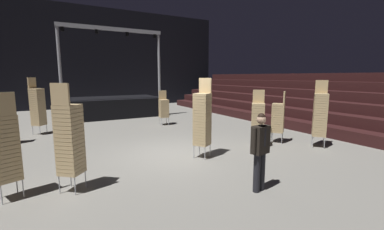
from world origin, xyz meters
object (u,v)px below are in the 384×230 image
chair_stack_front_left (202,118)px  chair_stack_rear_right (164,108)px  chair_stack_mid_right (38,106)px  chair_stack_mid_left (258,119)px  chair_stack_aisle_left (3,121)px  man_with_tie (260,148)px  chair_stack_rear_left (69,138)px  chair_stack_rear_centre (5,147)px  chair_stack_mid_centre (278,117)px  chair_stack_front_right (320,114)px  stage_riser (111,106)px

chair_stack_front_left → chair_stack_rear_right: 5.77m
chair_stack_front_left → chair_stack_mid_right: same height
chair_stack_mid_left → chair_stack_aisle_left: bearing=11.3°
chair_stack_front_left → chair_stack_rear_right: (1.12, 5.65, -0.34)m
chair_stack_mid_left → man_with_tie: bearing=90.3°
man_with_tie → chair_stack_mid_left: bearing=-143.8°
chair_stack_rear_left → chair_stack_rear_centre: size_ratio=1.08×
chair_stack_mid_left → chair_stack_rear_centre: (-7.27, -0.43, 0.08)m
chair_stack_rear_centre → chair_stack_mid_right: bearing=64.8°
chair_stack_front_left → chair_stack_rear_left: size_ratio=1.04×
chair_stack_mid_right → chair_stack_rear_centre: 6.71m
man_with_tie → chair_stack_mid_right: (-4.37, 8.97, 0.25)m
man_with_tie → chair_stack_mid_centre: (3.65, 2.82, -0.01)m
man_with_tie → chair_stack_front_right: bearing=-170.7°
stage_riser → chair_stack_rear_right: bearing=-68.3°
stage_riser → chair_stack_rear_centre: bearing=-112.2°
chair_stack_rear_left → chair_stack_rear_right: 7.97m
stage_riser → chair_stack_mid_centre: 10.79m
chair_stack_mid_right → chair_stack_rear_centre: chair_stack_mid_right is taller
chair_stack_mid_right → chair_stack_rear_left: (0.76, -6.94, -0.04)m
stage_riser → chair_stack_rear_right: (1.78, -4.47, 0.25)m
chair_stack_mid_left → chair_stack_mid_centre: chair_stack_mid_left is taller
chair_stack_mid_right → chair_stack_rear_right: size_ratio=1.38×
chair_stack_rear_left → chair_stack_mid_right: bearing=136.6°
man_with_tie → chair_stack_aisle_left: size_ratio=0.97×
stage_riser → chair_stack_rear_right: 4.81m
chair_stack_front_right → chair_stack_mid_right: chair_stack_mid_right is taller
man_with_tie → chair_stack_mid_right: 9.98m
chair_stack_mid_right → chair_stack_rear_left: chair_stack_mid_right is taller
chair_stack_mid_left → chair_stack_rear_left: size_ratio=0.86×
man_with_tie → chair_stack_front_right: 4.74m
chair_stack_front_right → chair_stack_mid_right: 11.45m
man_with_tie → chair_stack_rear_left: (-3.61, 2.03, 0.20)m
man_with_tie → chair_stack_aisle_left: chair_stack_aisle_left is taller
chair_stack_rear_centre → chair_stack_rear_right: bearing=23.3°
chair_stack_mid_left → chair_stack_aisle_left: 9.35m
chair_stack_rear_right → chair_stack_aisle_left: size_ratio=1.00×
chair_stack_rear_right → chair_stack_rear_left: bearing=57.9°
chair_stack_rear_centre → chair_stack_mid_left: bearing=-18.2°
chair_stack_rear_right → chair_stack_rear_centre: (-6.06, -6.05, 0.21)m
chair_stack_rear_centre → stage_riser: bearing=46.2°
chair_stack_front_right → stage_riser: bearing=-15.4°
chair_stack_front_right → chair_stack_aisle_left: size_ratio=1.33×
chair_stack_front_right → chair_stack_aisle_left: 11.57m
man_with_tie → chair_stack_mid_left: size_ratio=0.85×
chair_stack_aisle_left → chair_stack_mid_left: bearing=-106.4°
chair_stack_mid_centre → chair_stack_aisle_left: 10.29m
chair_stack_front_right → chair_stack_rear_right: size_ratio=1.33×
chair_stack_front_right → chair_stack_mid_centre: (-0.80, 1.18, -0.21)m
chair_stack_front_right → chair_stack_rear_centre: chair_stack_front_right is taller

